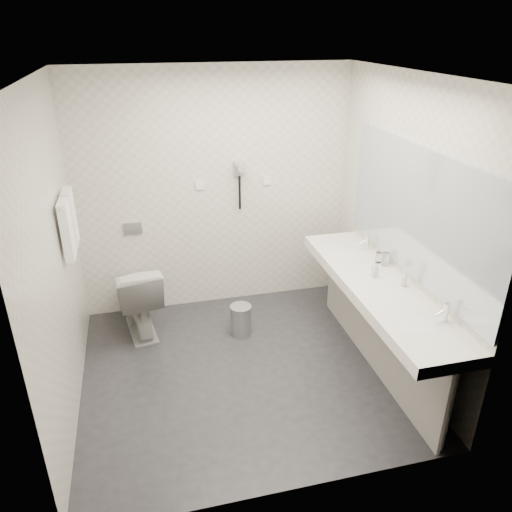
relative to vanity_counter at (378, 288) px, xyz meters
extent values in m
plane|color=#252529|center=(-1.12, 0.20, -0.80)|extent=(2.80, 2.80, 0.00)
plane|color=white|center=(-1.12, 0.20, 1.70)|extent=(2.80, 2.80, 0.00)
plane|color=silver|center=(-1.12, 1.50, 0.45)|extent=(2.80, 0.00, 2.80)
plane|color=silver|center=(-1.12, -1.10, 0.45)|extent=(2.80, 0.00, 2.80)
plane|color=silver|center=(-2.52, 0.20, 0.45)|extent=(0.00, 2.60, 2.60)
plane|color=silver|center=(0.27, 0.20, 0.45)|extent=(0.00, 2.60, 2.60)
cube|color=white|center=(0.00, 0.00, 0.00)|extent=(0.55, 2.20, 0.10)
cube|color=gray|center=(0.02, 0.00, -0.42)|extent=(0.03, 2.15, 0.75)
cylinder|color=silver|center=(0.05, -1.04, -0.42)|extent=(0.06, 0.06, 0.75)
cylinder|color=silver|center=(0.05, 1.04, -0.42)|extent=(0.06, 0.06, 0.75)
cube|color=#B2BCC6|center=(0.26, 0.00, 0.65)|extent=(0.02, 2.20, 1.05)
ellipsoid|color=white|center=(0.00, -0.65, 0.04)|extent=(0.40, 0.31, 0.05)
ellipsoid|color=white|center=(0.00, 0.65, 0.04)|extent=(0.40, 0.31, 0.05)
cylinder|color=silver|center=(0.19, -0.65, 0.12)|extent=(0.04, 0.04, 0.15)
cylinder|color=silver|center=(0.19, 0.65, 0.12)|extent=(0.04, 0.04, 0.15)
imported|color=beige|center=(0.01, 0.11, 0.10)|extent=(0.05, 0.05, 0.10)
imported|color=beige|center=(0.08, 0.24, 0.09)|extent=(0.09, 0.09, 0.08)
imported|color=beige|center=(0.17, -0.10, 0.12)|extent=(0.07, 0.07, 0.14)
cylinder|color=silver|center=(0.21, 0.30, 0.11)|extent=(0.07, 0.07, 0.12)
cylinder|color=silver|center=(0.17, 0.37, 0.10)|extent=(0.06, 0.06, 0.10)
imported|color=white|center=(-2.00, 1.08, -0.42)|extent=(0.53, 0.80, 0.76)
cube|color=#B2B5BA|center=(-1.98, 1.49, 0.15)|extent=(0.18, 0.02, 0.12)
cylinder|color=#B2B5BA|center=(-1.02, 0.78, -0.65)|extent=(0.23, 0.23, 0.30)
cylinder|color=#B2B5BA|center=(-1.02, 0.78, -0.50)|extent=(0.21, 0.21, 0.02)
cylinder|color=silver|center=(-2.47, 0.75, 0.75)|extent=(0.02, 0.62, 0.02)
cube|color=white|center=(-2.46, 0.61, 0.53)|extent=(0.07, 0.24, 0.48)
cube|color=white|center=(-2.46, 0.89, 0.53)|extent=(0.07, 0.24, 0.48)
cube|color=#949298|center=(-0.88, 1.47, 0.70)|extent=(0.10, 0.04, 0.14)
cylinder|color=#949298|center=(-0.88, 1.40, 0.73)|extent=(0.08, 0.14, 0.08)
cylinder|color=black|center=(-0.88, 1.46, 0.45)|extent=(0.02, 0.02, 0.35)
cube|color=white|center=(-1.27, 1.49, 0.55)|extent=(0.09, 0.02, 0.09)
cube|color=white|center=(-0.57, 1.49, 0.55)|extent=(0.09, 0.02, 0.09)
camera|label=1|loc=(-1.87, -3.27, 2.01)|focal=34.48mm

